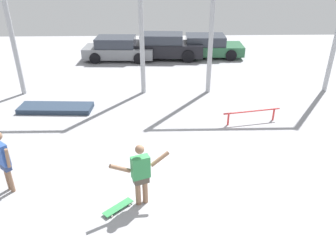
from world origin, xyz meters
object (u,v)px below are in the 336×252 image
(parked_car_green, at_px, (207,46))
(skateboarder, at_px, (141,172))
(parked_car_grey, at_px, (118,49))
(bystander, at_px, (4,159))
(grind_rail, at_px, (252,113))
(manual_pad, at_px, (56,108))
(parked_car_black, at_px, (164,47))
(skateboard, at_px, (118,207))

(parked_car_green, bearing_deg, skateboarder, -102.40)
(parked_car_grey, bearing_deg, bystander, -94.71)
(grind_rail, relative_size, parked_car_green, 0.51)
(parked_car_green, bearing_deg, manual_pad, -130.73)
(skateboarder, distance_m, manual_pad, 6.67)
(parked_car_green, bearing_deg, grind_rail, -85.15)
(grind_rail, xyz_separation_m, parked_car_grey, (-5.70, 8.30, 0.26))
(grind_rail, height_order, bystander, bystander)
(parked_car_black, bearing_deg, skateboard, -92.29)
(manual_pad, distance_m, grind_rail, 7.53)
(parked_car_green, height_order, bystander, bystander)
(grind_rail, height_order, parked_car_grey, parked_car_grey)
(skateboarder, relative_size, parked_car_green, 0.40)
(parked_car_grey, bearing_deg, parked_car_black, 6.18)
(parked_car_green, relative_size, bystander, 2.42)
(parked_car_green, bearing_deg, skateboard, -104.43)
(parked_car_grey, bearing_deg, skateboarder, -78.94)
(grind_rail, relative_size, parked_car_grey, 0.53)
(manual_pad, bearing_deg, parked_car_green, 47.52)
(parked_car_black, relative_size, parked_car_green, 1.08)
(parked_car_grey, distance_m, parked_car_black, 2.66)
(skateboard, bearing_deg, grind_rail, 1.57)
(skateboarder, height_order, parked_car_black, skateboarder)
(skateboard, distance_m, parked_car_grey, 12.90)
(parked_car_black, height_order, bystander, bystander)
(manual_pad, height_order, parked_car_black, parked_car_black)
(parked_car_black, xyz_separation_m, parked_car_green, (2.57, 0.35, -0.09))
(skateboarder, relative_size, parked_car_black, 0.37)
(manual_pad, distance_m, parked_car_black, 8.47)
(skateboarder, height_order, bystander, bystander)
(bystander, bearing_deg, skateboarder, -149.34)
(skateboard, relative_size, bystander, 0.42)
(manual_pad, bearing_deg, grind_rail, -9.51)
(manual_pad, height_order, parked_car_green, parked_car_green)
(manual_pad, height_order, bystander, bystander)
(parked_car_green, distance_m, bystander, 14.23)
(manual_pad, bearing_deg, skateboarder, -56.75)
(skateboarder, distance_m, bystander, 3.47)
(grind_rail, bearing_deg, skateboard, -133.88)
(parked_car_black, bearing_deg, bystander, -105.39)
(parked_car_green, bearing_deg, parked_car_black, -170.53)
(parked_car_grey, xyz_separation_m, parked_car_green, (5.22, 0.52, -0.01))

